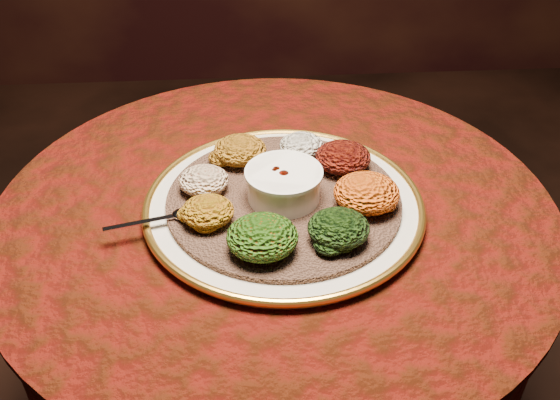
{
  "coord_description": "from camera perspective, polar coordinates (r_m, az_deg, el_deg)",
  "views": [
    {
      "loc": [
        -0.05,
        -0.85,
        1.38
      ],
      "look_at": [
        0.01,
        -0.03,
        0.76
      ],
      "focal_mm": 40.0,
      "sensor_mm": 36.0,
      "label": 1
    }
  ],
  "objects": [
    {
      "name": "table",
      "position": [
        1.19,
        -0.4,
        -7.21
      ],
      "size": [
        0.96,
        0.96,
        0.73
      ],
      "color": "black",
      "rests_on": "ground"
    },
    {
      "name": "platter",
      "position": [
        1.04,
        0.34,
        -0.46
      ],
      "size": [
        0.47,
        0.47,
        0.02
      ],
      "rotation": [
        0.0,
        0.0,
        -0.04
      ],
      "color": "beige",
      "rests_on": "table"
    },
    {
      "name": "injera",
      "position": [
        1.04,
        0.34,
        0.02
      ],
      "size": [
        0.51,
        0.51,
        0.01
      ],
      "primitive_type": "cylinder",
      "rotation": [
        0.0,
        0.0,
        0.4
      ],
      "color": "brown",
      "rests_on": "platter"
    },
    {
      "name": "stew_bowl",
      "position": [
        1.02,
        0.35,
        1.62
      ],
      "size": [
        0.13,
        0.13,
        0.05
      ],
      "color": "white",
      "rests_on": "injera"
    },
    {
      "name": "spoon",
      "position": [
        1.0,
        -9.28,
        -1.36
      ],
      "size": [
        0.15,
        0.05,
        0.01
      ],
      "rotation": [
        0.0,
        0.0,
        -2.9
      ],
      "color": "silver",
      "rests_on": "injera"
    },
    {
      "name": "portion_ayib",
      "position": [
        1.13,
        1.98,
        5.0
      ],
      "size": [
        0.08,
        0.08,
        0.04
      ],
      "primitive_type": "ellipsoid",
      "color": "silver",
      "rests_on": "injera"
    },
    {
      "name": "portion_kitfo",
      "position": [
        1.1,
        5.78,
        3.91
      ],
      "size": [
        0.1,
        0.09,
        0.05
      ],
      "primitive_type": "ellipsoid",
      "color": "black",
      "rests_on": "injera"
    },
    {
      "name": "portion_tikil",
      "position": [
        1.01,
        7.92,
        0.65
      ],
      "size": [
        0.11,
        0.1,
        0.05
      ],
      "primitive_type": "ellipsoid",
      "color": "#C07810",
      "rests_on": "injera"
    },
    {
      "name": "portion_gomen",
      "position": [
        0.94,
        5.38,
        -2.58
      ],
      "size": [
        0.09,
        0.09,
        0.05
      ],
      "primitive_type": "ellipsoid",
      "color": "black",
      "rests_on": "injera"
    },
    {
      "name": "portion_mixveg",
      "position": [
        0.92,
        -1.63,
        -3.39
      ],
      "size": [
        0.11,
        0.1,
        0.05
      ],
      "primitive_type": "ellipsoid",
      "color": "#923109",
      "rests_on": "injera"
    },
    {
      "name": "portion_kik",
      "position": [
        0.98,
        -6.64,
        -1.05
      ],
      "size": [
        0.08,
        0.08,
        0.04
      ],
      "primitive_type": "ellipsoid",
      "color": "#9C580D",
      "rests_on": "injera"
    },
    {
      "name": "portion_timatim",
      "position": [
        1.05,
        -6.99,
        1.79
      ],
      "size": [
        0.08,
        0.08,
        0.04
      ],
      "primitive_type": "ellipsoid",
      "color": "maroon",
      "rests_on": "injera"
    },
    {
      "name": "portion_shiro",
      "position": [
        1.11,
        -3.67,
        4.58
      ],
      "size": [
        0.09,
        0.09,
        0.05
      ],
      "primitive_type": "ellipsoid",
      "color": "#9B5C12",
      "rests_on": "injera"
    }
  ]
}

